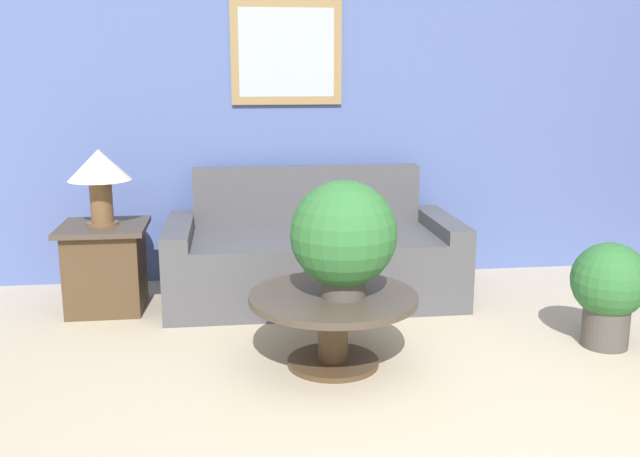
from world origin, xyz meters
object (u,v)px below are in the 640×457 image
(side_table, at_px, (106,266))
(couch_main, at_px, (313,257))
(table_lamp, at_px, (99,171))
(potted_plant_on_table, at_px, (343,236))
(coffee_table, at_px, (333,313))
(potted_plant_floor, at_px, (609,288))

(side_table, bearing_deg, couch_main, 3.26)
(table_lamp, xyz_separation_m, potted_plant_on_table, (1.45, -1.19, -0.21))
(coffee_table, distance_m, potted_plant_on_table, 0.45)
(couch_main, distance_m, potted_plant_on_table, 1.35)
(side_table, xyz_separation_m, potted_plant_floor, (3.05, -1.08, 0.06))
(side_table, height_order, table_lamp, table_lamp)
(coffee_table, relative_size, potted_plant_floor, 1.47)
(couch_main, bearing_deg, coffee_table, -91.33)
(potted_plant_floor, bearing_deg, couch_main, 144.47)
(table_lamp, bearing_deg, potted_plant_on_table, -39.43)
(potted_plant_on_table, bearing_deg, side_table, 140.57)
(couch_main, height_order, potted_plant_floor, couch_main)
(couch_main, bearing_deg, table_lamp, -176.74)
(table_lamp, distance_m, potted_plant_on_table, 1.89)
(coffee_table, bearing_deg, potted_plant_floor, 2.44)
(coffee_table, bearing_deg, couch_main, 88.67)
(table_lamp, bearing_deg, potted_plant_floor, -19.40)
(potted_plant_on_table, bearing_deg, table_lamp, 140.57)
(coffee_table, distance_m, side_table, 1.81)
(side_table, distance_m, table_lamp, 0.65)
(couch_main, distance_m, potted_plant_floor, 1.99)
(couch_main, relative_size, potted_plant_floor, 3.25)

